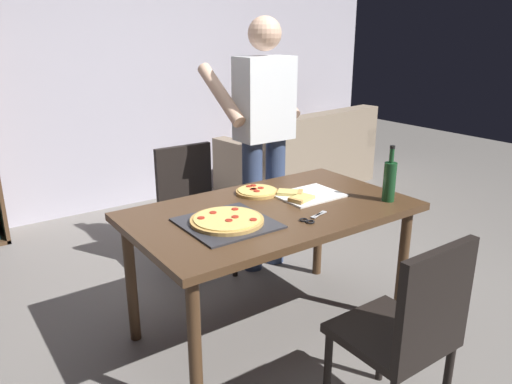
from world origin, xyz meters
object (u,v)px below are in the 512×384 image
(pepperoni_pizza_on_tray, at_px, (227,221))
(second_pizza_plain, at_px, (257,192))
(person_serving_pizza, at_px, (263,132))
(dining_table, at_px, (272,222))
(wine_bottle, at_px, (390,180))
(couch, at_px, (302,161))
(chair_far_side, at_px, (192,203))
(chair_near_camera, at_px, (409,327))
(kitchen_scissors, at_px, (311,219))

(pepperoni_pizza_on_tray, xyz_separation_m, second_pizza_plain, (0.40, 0.31, -0.00))
(person_serving_pizza, bearing_deg, second_pizza_plain, -129.20)
(dining_table, bearing_deg, person_serving_pizza, 57.50)
(wine_bottle, bearing_deg, pepperoni_pizza_on_tray, 166.47)
(couch, bearing_deg, chair_far_side, -150.98)
(couch, bearing_deg, dining_table, -133.84)
(pepperoni_pizza_on_tray, bearing_deg, person_serving_pizza, 44.75)
(chair_far_side, xyz_separation_m, couch, (1.91, 1.06, -0.21))
(chair_near_camera, height_order, chair_far_side, same)
(pepperoni_pizza_on_tray, bearing_deg, second_pizza_plain, 37.57)
(chair_near_camera, height_order, couch, chair_near_camera)
(wine_bottle, bearing_deg, second_pizza_plain, 134.95)
(dining_table, relative_size, couch, 0.85)
(chair_near_camera, relative_size, second_pizza_plain, 3.63)
(couch, xyz_separation_m, person_serving_pizza, (-1.46, -1.28, 0.70))
(chair_far_side, height_order, kitchen_scissors, chair_far_side)
(pepperoni_pizza_on_tray, relative_size, second_pizza_plain, 1.71)
(chair_near_camera, xyz_separation_m, kitchen_scissors, (0.06, 0.68, 0.24))
(chair_far_side, xyz_separation_m, pepperoni_pizza_on_tray, (-0.32, -0.99, 0.25))
(chair_far_side, bearing_deg, kitchen_scissors, -87.15)
(pepperoni_pizza_on_tray, height_order, wine_bottle, wine_bottle)
(dining_table, bearing_deg, couch, 46.16)
(couch, distance_m, kitchen_scissors, 2.94)
(dining_table, distance_m, kitchen_scissors, 0.27)
(couch, relative_size, person_serving_pizza, 1.03)
(chair_far_side, relative_size, second_pizza_plain, 3.63)
(chair_near_camera, bearing_deg, pepperoni_pizza_on_tray, 110.20)
(dining_table, height_order, chair_near_camera, chair_near_camera)
(second_pizza_plain, bearing_deg, couch, 43.50)
(dining_table, relative_size, kitchen_scissors, 7.68)
(couch, distance_m, second_pizza_plain, 2.57)
(second_pizza_plain, bearing_deg, dining_table, -107.07)
(chair_near_camera, distance_m, couch, 3.49)
(pepperoni_pizza_on_tray, bearing_deg, couch, 42.52)
(chair_far_side, height_order, wine_bottle, wine_bottle)
(chair_near_camera, distance_m, person_serving_pizza, 1.77)
(person_serving_pizza, bearing_deg, chair_near_camera, -105.41)
(person_serving_pizza, relative_size, kitchen_scissors, 8.81)
(chair_near_camera, bearing_deg, person_serving_pizza, 74.59)
(chair_far_side, relative_size, couch, 0.50)
(kitchen_scissors, bearing_deg, person_serving_pizza, 67.74)
(person_serving_pizza, xyz_separation_m, wine_bottle, (0.15, -0.99, -0.13))
(pepperoni_pizza_on_tray, bearing_deg, chair_far_side, 71.97)
(dining_table, distance_m, person_serving_pizza, 0.90)
(dining_table, xyz_separation_m, pepperoni_pizza_on_tray, (-0.32, -0.06, 0.10))
(dining_table, xyz_separation_m, chair_far_side, (0.00, 0.93, -0.16))
(pepperoni_pizza_on_tray, bearing_deg, wine_bottle, -13.53)
(wine_bottle, relative_size, kitchen_scissors, 1.59)
(chair_far_side, distance_m, person_serving_pizza, 0.70)
(chair_far_side, xyz_separation_m, kitchen_scissors, (0.06, -1.18, 0.24))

